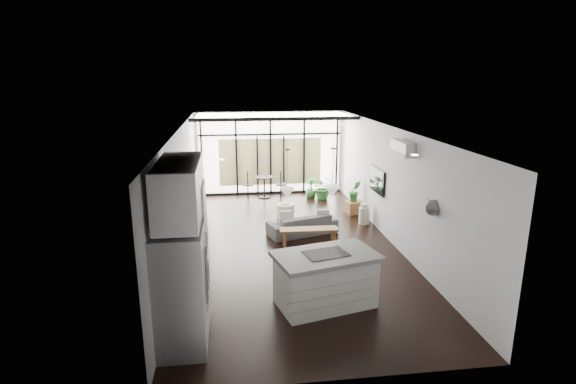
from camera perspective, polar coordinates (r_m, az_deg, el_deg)
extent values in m
cube|color=black|center=(10.95, 0.20, -6.74)|extent=(5.00, 10.00, 0.00)
cube|color=white|center=(10.26, 0.22, 7.97)|extent=(5.00, 10.00, 0.00)
cube|color=silver|center=(10.49, -13.45, -0.07)|extent=(0.02, 10.00, 2.80)
cube|color=silver|center=(11.12, 13.09, 0.78)|extent=(0.02, 10.00, 2.80)
cube|color=silver|center=(15.38, -2.27, 4.98)|extent=(5.00, 0.02, 2.80)
cube|color=silver|center=(5.89, 6.82, -11.74)|extent=(5.00, 0.02, 2.80)
cube|color=black|center=(15.26, -2.23, 4.91)|extent=(5.00, 0.20, 2.80)
cube|color=white|center=(14.21, -1.95, 9.75)|extent=(4.70, 1.90, 0.06)
cube|color=#CAB982|center=(15.38, -2.24, 3.85)|extent=(3.50, 0.02, 1.60)
cube|color=silver|center=(8.13, 4.78, -11.01)|extent=(1.98, 1.46, 0.97)
cube|color=black|center=(7.93, 4.85, -7.80)|extent=(0.84, 0.66, 0.01)
cube|color=#9D9CA1|center=(6.92, -13.48, -12.14)|extent=(0.72, 0.90, 1.86)
cube|color=silver|center=(7.54, -12.52, -7.73)|extent=(0.61, 0.64, 2.35)
cube|color=silver|center=(6.85, -13.62, 0.26)|extent=(0.62, 1.75, 0.86)
cone|color=white|center=(7.77, -0.12, -0.12)|extent=(0.26, 0.26, 0.18)
cone|color=white|center=(7.90, 5.64, 0.08)|extent=(0.26, 0.26, 0.18)
imported|color=#464649|center=(11.58, 1.82, -3.70)|extent=(1.85, 1.04, 0.70)
cube|color=brown|center=(10.82, 2.66, -5.76)|extent=(1.40, 0.38, 0.45)
cylinder|color=beige|center=(12.88, -0.32, -2.42)|extent=(0.65, 0.65, 0.41)
cube|color=brown|center=(13.48, 8.41, -1.92)|extent=(0.53, 0.53, 0.36)
imported|color=#2A672C|center=(14.84, 4.48, 0.26)|extent=(0.91, 0.96, 0.61)
imported|color=#2A672C|center=(14.95, 2.91, -0.06)|extent=(0.71, 0.77, 0.38)
imported|color=#2A672C|center=(13.39, 8.46, -0.60)|extent=(0.39, 0.66, 0.28)
cylinder|color=beige|center=(12.54, 9.65, -2.73)|extent=(0.32, 0.32, 0.58)
cube|color=black|center=(14.97, -3.02, 0.60)|extent=(1.50, 0.68, 0.70)
cube|color=black|center=(12.04, 11.25, 1.46)|extent=(0.05, 1.10, 0.65)
cube|color=silver|center=(10.14, 14.35, 5.43)|extent=(0.22, 0.90, 0.30)
cube|color=black|center=(9.97, -13.61, 0.03)|extent=(0.04, 0.70, 0.90)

